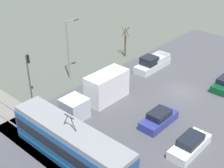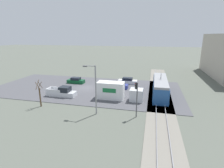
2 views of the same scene
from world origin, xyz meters
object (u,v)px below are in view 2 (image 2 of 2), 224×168
Objects in this scene: light_rail_tram at (160,87)px; street_tree at (40,95)px; traffic_light_pole at (136,95)px; street_lamp_near_crossing at (94,87)px; pickup_truck at (62,92)px; sedan_car_1 at (128,81)px; sedan_car_0 at (118,85)px; box_truck at (117,91)px; sedan_car_2 at (76,81)px.

light_rail_tram is 22.59m from street_tree.
traffic_light_pole is at bearing 88.98° from street_tree.
street_lamp_near_crossing is (11.42, -9.94, 2.75)m from light_rail_tram.
pickup_truck reaches higher than sedan_car_1.
box_truck is at bearing 8.87° from sedan_car_0.
street_tree reaches higher than sedan_car_0.
sedan_car_1 is at bearing -132.26° from light_rail_tram.
sedan_car_2 is at bearing -171.39° from pickup_truck.
sedan_car_2 is (-4.37, -20.36, -0.98)m from light_rail_tram.
street_lamp_near_crossing is (0.66, 9.92, 2.31)m from street_tree.
sedan_car_2 is at bearing -146.59° from street_lamp_near_crossing.
box_truck is 1.82× the size of sedan_car_1.
traffic_light_pole is (13.69, 5.37, 2.73)m from sedan_car_0.
light_rail_tram is 2.65× the size of street_tree.
street_tree is 10.21m from street_lamp_near_crossing.
sedan_car_1 is 12.99m from sedan_car_2.
street_tree is at bearing -91.02° from traffic_light_pole.
light_rail_tram is at bearing 161.42° from traffic_light_pole.
street_tree is (17.68, -12.25, 1.40)m from sedan_car_1.
traffic_light_pole is at bearing 32.79° from box_truck.
sedan_car_1 is 0.89× the size of traffic_light_pole.
traffic_light_pole is at bearing 12.25° from sedan_car_1.
sedan_car_2 is 19.28m from street_lamp_near_crossing.
traffic_light_pole reaches higher than light_rail_tram.
sedan_car_1 is (-6.92, -7.62, -0.96)m from light_rail_tram.
light_rail_tram is 2.59× the size of sedan_car_1.
street_tree is at bearing -93.79° from street_lamp_near_crossing.
light_rail_tram reaches higher than sedan_car_2.
sedan_car_0 is 14.96m from traffic_light_pole.
light_rail_tram is at bearing 118.44° from street_tree.
box_truck is at bearing 94.24° from pickup_truck.
light_rail_tram is 19.63m from pickup_truck.
sedan_car_2 is 0.56× the size of street_lamp_near_crossing.
light_rail_tram is at bearing 77.87° from sedan_car_2.
box_truck is at bearing -147.21° from traffic_light_pole.
sedan_car_0 is 0.93× the size of sedan_car_1.
pickup_truck is at bearing 8.61° from sedan_car_2.
sedan_car_1 is at bearing -167.75° from traffic_light_pole.
light_rail_tram is at bearing 47.74° from sedan_car_1.
street_lamp_near_crossing is at bearing 55.42° from pickup_truck.
street_lamp_near_crossing is (0.37, -6.23, 0.98)m from traffic_light_pole.
traffic_light_pole reaches higher than pickup_truck.
pickup_truck is at bearing -74.50° from light_rail_tram.
sedan_car_1 is 18.85m from street_lamp_near_crossing.
light_rail_tram is 2.09× the size of pickup_truck.
sedan_car_0 reaches higher than sedan_car_2.
sedan_car_2 is (2.55, -12.74, -0.02)m from sedan_car_1.
traffic_light_pole is 16.21m from street_tree.
light_rail_tram is 2.30× the size of traffic_light_pole.
street_lamp_near_crossing is at bearing 33.41° from sedan_car_2.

